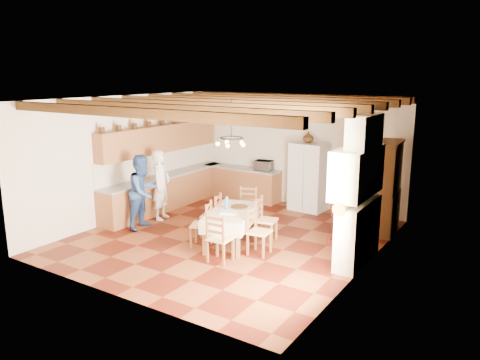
% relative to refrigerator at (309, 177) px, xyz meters
% --- Properties ---
extents(floor, '(6.00, 6.50, 0.02)m').
position_rel_refrigerator_xyz_m(floor, '(-0.55, -2.94, -0.90)').
color(floor, '#461309').
rests_on(floor, ground).
extents(ceiling, '(6.00, 6.50, 0.02)m').
position_rel_refrigerator_xyz_m(ceiling, '(-0.55, -2.94, 2.12)').
color(ceiling, white).
rests_on(ceiling, ground).
extents(wall_back, '(6.00, 0.02, 3.00)m').
position_rel_refrigerator_xyz_m(wall_back, '(-0.55, 0.32, 0.61)').
color(wall_back, beige).
rests_on(wall_back, ground).
extents(wall_front, '(6.00, 0.02, 3.00)m').
position_rel_refrigerator_xyz_m(wall_front, '(-0.55, -6.20, 0.61)').
color(wall_front, beige).
rests_on(wall_front, ground).
extents(wall_left, '(0.02, 6.50, 3.00)m').
position_rel_refrigerator_xyz_m(wall_left, '(-3.56, -2.94, 0.61)').
color(wall_left, beige).
rests_on(wall_left, ground).
extents(wall_right, '(0.02, 6.50, 3.00)m').
position_rel_refrigerator_xyz_m(wall_right, '(2.46, -2.94, 0.61)').
color(wall_right, beige).
rests_on(wall_right, ground).
extents(ceiling_beams, '(6.00, 6.30, 0.16)m').
position_rel_refrigerator_xyz_m(ceiling_beams, '(-0.55, -2.94, 2.02)').
color(ceiling_beams, '#341C10').
rests_on(ceiling_beams, ground).
extents(lower_cabinets_left, '(0.60, 4.30, 0.86)m').
position_rel_refrigerator_xyz_m(lower_cabinets_left, '(-3.25, -1.89, -0.46)').
color(lower_cabinets_left, brown).
rests_on(lower_cabinets_left, ground).
extents(lower_cabinets_back, '(2.30, 0.60, 0.86)m').
position_rel_refrigerator_xyz_m(lower_cabinets_back, '(-2.10, 0.01, -0.46)').
color(lower_cabinets_back, brown).
rests_on(lower_cabinets_back, ground).
extents(countertop_left, '(0.62, 4.30, 0.04)m').
position_rel_refrigerator_xyz_m(countertop_left, '(-3.25, -1.89, -0.01)').
color(countertop_left, gray).
rests_on(countertop_left, lower_cabinets_left).
extents(countertop_back, '(2.34, 0.62, 0.04)m').
position_rel_refrigerator_xyz_m(countertop_back, '(-2.10, 0.01, -0.01)').
color(countertop_back, gray).
rests_on(countertop_back, lower_cabinets_back).
extents(backsplash_left, '(0.03, 4.30, 0.60)m').
position_rel_refrigerator_xyz_m(backsplash_left, '(-3.54, -1.89, 0.31)').
color(backsplash_left, beige).
rests_on(backsplash_left, ground).
extents(backsplash_back, '(2.30, 0.03, 0.60)m').
position_rel_refrigerator_xyz_m(backsplash_back, '(-2.10, 0.29, 0.31)').
color(backsplash_back, beige).
rests_on(backsplash_back, ground).
extents(upper_cabinets, '(0.35, 4.20, 0.70)m').
position_rel_refrigerator_xyz_m(upper_cabinets, '(-3.38, -1.89, 0.96)').
color(upper_cabinets, brown).
rests_on(upper_cabinets, ground).
extents(fireplace, '(0.56, 1.60, 2.80)m').
position_rel_refrigerator_xyz_m(fireplace, '(2.17, -2.74, 0.51)').
color(fireplace, '#EEE9C5').
rests_on(fireplace, ground).
extents(wall_picture, '(0.34, 0.03, 0.42)m').
position_rel_refrigerator_xyz_m(wall_picture, '(1.00, 0.29, 0.96)').
color(wall_picture, black).
rests_on(wall_picture, ground).
extents(refrigerator, '(0.93, 0.78, 1.77)m').
position_rel_refrigerator_xyz_m(refrigerator, '(0.00, 0.00, 0.00)').
color(refrigerator, silver).
rests_on(refrigerator, floor).
extents(hutch, '(0.58, 1.18, 2.07)m').
position_rel_refrigerator_xyz_m(hutch, '(2.20, -0.71, 0.15)').
color(hutch, '#382211').
rests_on(hutch, floor).
extents(dining_table, '(1.30, 1.84, 0.73)m').
position_rel_refrigerator_xyz_m(dining_table, '(-0.29, -3.22, -0.24)').
color(dining_table, silver).
rests_on(dining_table, floor).
extents(chandelier, '(0.47, 0.47, 0.03)m').
position_rel_refrigerator_xyz_m(chandelier, '(-0.29, -3.22, 1.36)').
color(chandelier, black).
rests_on(chandelier, ground).
extents(chair_left_near, '(0.53, 0.54, 0.96)m').
position_rel_refrigerator_xyz_m(chair_left_near, '(-0.75, -3.67, -0.41)').
color(chair_left_near, brown).
rests_on(chair_left_near, floor).
extents(chair_left_far, '(0.51, 0.52, 0.96)m').
position_rel_refrigerator_xyz_m(chair_left_far, '(-0.94, -3.06, -0.41)').
color(chair_left_far, brown).
rests_on(chair_left_far, floor).
extents(chair_right_near, '(0.44, 0.46, 0.96)m').
position_rel_refrigerator_xyz_m(chair_right_near, '(0.49, -3.39, -0.41)').
color(chair_right_near, brown).
rests_on(chair_right_near, floor).
extents(chair_right_far, '(0.47, 0.49, 0.96)m').
position_rel_refrigerator_xyz_m(chair_right_far, '(0.24, -2.67, -0.41)').
color(chair_right_far, brown).
rests_on(chair_right_far, floor).
extents(chair_end_near, '(0.44, 0.42, 0.96)m').
position_rel_refrigerator_xyz_m(chair_end_near, '(0.05, -4.12, -0.41)').
color(chair_end_near, brown).
rests_on(chair_end_near, floor).
extents(chair_end_far, '(0.53, 0.52, 0.96)m').
position_rel_refrigerator_xyz_m(chair_end_far, '(-0.56, -2.18, -0.41)').
color(chair_end_far, brown).
rests_on(chair_end_far, floor).
extents(person_man, '(0.58, 0.72, 1.72)m').
position_rel_refrigerator_xyz_m(person_man, '(-2.70, -2.70, -0.03)').
color(person_man, silver).
rests_on(person_man, floor).
extents(person_woman_blue, '(0.73, 0.90, 1.72)m').
position_rel_refrigerator_xyz_m(person_woman_blue, '(-2.59, -3.43, -0.02)').
color(person_woman_blue, '#2C4A88').
rests_on(person_woman_blue, floor).
extents(person_woman_red, '(0.63, 0.99, 1.58)m').
position_rel_refrigerator_xyz_m(person_woman_red, '(1.55, -1.99, -0.10)').
color(person_woman_red, '#B32A29').
rests_on(person_woman_red, floor).
extents(microwave, '(0.52, 0.38, 0.27)m').
position_rel_refrigerator_xyz_m(microwave, '(-1.37, 0.01, 0.15)').
color(microwave, silver).
rests_on(microwave, countertop_back).
extents(fridge_vase, '(0.32, 0.32, 0.29)m').
position_rel_refrigerator_xyz_m(fridge_vase, '(-0.06, 0.00, 1.03)').
color(fridge_vase, '#382211').
rests_on(fridge_vase, refrigerator).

